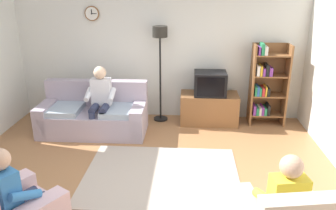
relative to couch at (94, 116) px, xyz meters
name	(u,v)px	position (x,y,z in m)	size (l,w,h in m)	color
ground_plane	(144,184)	(1.13, -1.68, -0.31)	(12.00, 12.00, 0.00)	#9E6B42
back_wall_assembly	(160,50)	(1.13, 0.98, 1.04)	(6.20, 0.17, 2.70)	silver
couch	(94,116)	(0.00, 0.00, 0.00)	(1.90, 0.89, 0.90)	#A899A8
tv_stand	(209,108)	(2.12, 0.57, -0.02)	(1.10, 0.56, 0.59)	brown
tv	(210,83)	(2.12, 0.54, 0.50)	(0.60, 0.49, 0.44)	black
bookshelf	(266,84)	(3.18, 0.64, 0.47)	(0.68, 0.36, 1.57)	brown
floor_lamp	(160,48)	(1.17, 0.67, 1.14)	(0.28, 0.28, 1.85)	black
area_rug	(161,175)	(1.36, -1.43, -0.31)	(2.20, 1.70, 0.01)	#AD9E8E
person_on_couch	(100,98)	(0.17, -0.11, 0.39)	(0.51, 0.54, 1.24)	silver
person_in_left_armchair	(14,191)	(-0.03, -2.81, 0.29)	(0.61, 0.64, 1.12)	#3372B2
person_in_right_armchair	(283,198)	(2.67, -2.75, 0.29)	(0.56, 0.58, 1.12)	yellow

